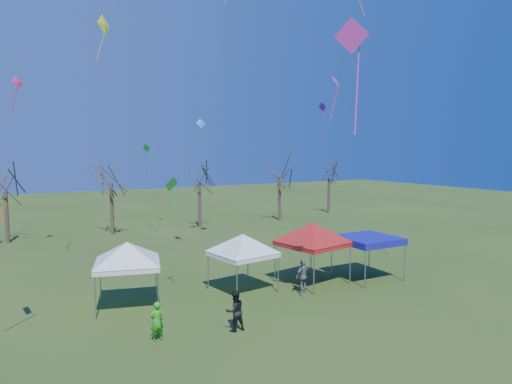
{
  "coord_description": "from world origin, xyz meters",
  "views": [
    {
      "loc": [
        -10.9,
        -17.83,
        7.73
      ],
      "look_at": [
        0.7,
        3.0,
        5.48
      ],
      "focal_mm": 32.0,
      "sensor_mm": 36.0,
      "label": 1
    }
  ],
  "objects_px": {
    "tree_4": "(280,165)",
    "person_dark": "(235,311)",
    "tree_1": "(4,173)",
    "tree_2": "(111,165)",
    "tent_blue": "(368,240)",
    "tent_red": "(313,227)",
    "tent_white_west": "(127,246)",
    "tree_5": "(329,166)",
    "tent_white_mid": "(243,238)",
    "tree_3": "(199,166)",
    "person_green": "(157,321)",
    "person_grey": "(303,276)"
  },
  "relations": [
    {
      "from": "tree_5",
      "to": "person_grey",
      "type": "bearing_deg",
      "value": -130.64
    },
    {
      "from": "tree_5",
      "to": "person_green",
      "type": "xyz_separation_m",
      "value": [
        -29.46,
        -26.39,
        -4.92
      ]
    },
    {
      "from": "tree_5",
      "to": "tent_white_mid",
      "type": "bearing_deg",
      "value": -136.36
    },
    {
      "from": "tree_2",
      "to": "person_green",
      "type": "xyz_separation_m",
      "value": [
        -3.37,
        -24.7,
        -5.48
      ]
    },
    {
      "from": "tent_white_mid",
      "to": "person_dark",
      "type": "height_order",
      "value": "tent_white_mid"
    },
    {
      "from": "tent_blue",
      "to": "tree_4",
      "type": "bearing_deg",
      "value": 71.14
    },
    {
      "from": "tent_blue",
      "to": "person_green",
      "type": "relative_size",
      "value": 2.02
    },
    {
      "from": "tree_1",
      "to": "person_green",
      "type": "distance_m",
      "value": 25.96
    },
    {
      "from": "tree_1",
      "to": "tent_red",
      "type": "relative_size",
      "value": 1.66
    },
    {
      "from": "tent_white_mid",
      "to": "tree_1",
      "type": "bearing_deg",
      "value": 117.81
    },
    {
      "from": "person_grey",
      "to": "tent_red",
      "type": "bearing_deg",
      "value": -154.02
    },
    {
      "from": "tree_5",
      "to": "tree_2",
      "type": "bearing_deg",
      "value": -176.3
    },
    {
      "from": "tree_3",
      "to": "tree_4",
      "type": "relative_size",
      "value": 1.0
    },
    {
      "from": "person_grey",
      "to": "tree_4",
      "type": "bearing_deg",
      "value": -132.19
    },
    {
      "from": "tree_1",
      "to": "tree_4",
      "type": "distance_m",
      "value": 26.13
    },
    {
      "from": "tree_1",
      "to": "person_green",
      "type": "bearing_deg",
      "value": -78.62
    },
    {
      "from": "tent_white_mid",
      "to": "tent_red",
      "type": "relative_size",
      "value": 0.9
    },
    {
      "from": "tree_5",
      "to": "tent_white_mid",
      "type": "height_order",
      "value": "tree_5"
    },
    {
      "from": "tree_2",
      "to": "tree_1",
      "type": "bearing_deg",
      "value": 178.15
    },
    {
      "from": "person_dark",
      "to": "tent_blue",
      "type": "bearing_deg",
      "value": -164.11
    },
    {
      "from": "tree_5",
      "to": "person_green",
      "type": "distance_m",
      "value": 39.86
    },
    {
      "from": "tree_3",
      "to": "person_dark",
      "type": "bearing_deg",
      "value": -108.9
    },
    {
      "from": "tree_1",
      "to": "tree_3",
      "type": "relative_size",
      "value": 0.95
    },
    {
      "from": "tent_white_mid",
      "to": "tent_red",
      "type": "bearing_deg",
      "value": -7.97
    },
    {
      "from": "tree_3",
      "to": "tent_white_mid",
      "type": "relative_size",
      "value": 1.93
    },
    {
      "from": "tent_white_west",
      "to": "tent_red",
      "type": "distance_m",
      "value": 10.34
    },
    {
      "from": "tent_white_mid",
      "to": "tent_red",
      "type": "distance_m",
      "value": 4.27
    },
    {
      "from": "tree_4",
      "to": "person_grey",
      "type": "xyz_separation_m",
      "value": [
        -12.37,
        -22.1,
        -5.15
      ]
    },
    {
      "from": "person_grey",
      "to": "person_green",
      "type": "bearing_deg",
      "value": 1.39
    },
    {
      "from": "tree_4",
      "to": "tent_white_west",
      "type": "height_order",
      "value": "tree_4"
    },
    {
      "from": "tree_2",
      "to": "person_dark",
      "type": "bearing_deg",
      "value": -90.36
    },
    {
      "from": "tree_2",
      "to": "tree_5",
      "type": "xyz_separation_m",
      "value": [
        26.09,
        1.69,
        -0.56
      ]
    },
    {
      "from": "tree_1",
      "to": "tree_2",
      "type": "distance_m",
      "value": 8.42
    },
    {
      "from": "tree_2",
      "to": "person_grey",
      "type": "height_order",
      "value": "tree_2"
    },
    {
      "from": "tent_white_west",
      "to": "person_green",
      "type": "distance_m",
      "value": 5.09
    },
    {
      "from": "tent_blue",
      "to": "tent_red",
      "type": "bearing_deg",
      "value": 166.58
    },
    {
      "from": "tree_4",
      "to": "person_dark",
      "type": "height_order",
      "value": "tree_4"
    },
    {
      "from": "tent_blue",
      "to": "person_dark",
      "type": "distance_m",
      "value": 11.05
    },
    {
      "from": "tree_1",
      "to": "person_dark",
      "type": "bearing_deg",
      "value": -72.15
    },
    {
      "from": "person_green",
      "to": "tree_5",
      "type": "bearing_deg",
      "value": -149.11
    },
    {
      "from": "tree_2",
      "to": "tent_white_west",
      "type": "xyz_separation_m",
      "value": [
        -3.42,
        -20.11,
        -3.27
      ]
    },
    {
      "from": "tree_4",
      "to": "tent_white_west",
      "type": "relative_size",
      "value": 1.92
    },
    {
      "from": "tree_5",
      "to": "person_green",
      "type": "relative_size",
      "value": 4.61
    },
    {
      "from": "person_dark",
      "to": "tree_2",
      "type": "bearing_deg",
      "value": -91.69
    },
    {
      "from": "person_green",
      "to": "person_grey",
      "type": "distance_m",
      "value": 9.0
    },
    {
      "from": "tree_1",
      "to": "person_green",
      "type": "height_order",
      "value": "tree_1"
    },
    {
      "from": "tree_2",
      "to": "tree_3",
      "type": "height_order",
      "value": "tree_2"
    },
    {
      "from": "tree_2",
      "to": "tent_red",
      "type": "distance_m",
      "value": 22.54
    },
    {
      "from": "tree_3",
      "to": "tent_blue",
      "type": "xyz_separation_m",
      "value": [
        1.91,
        -21.75,
        -3.75
      ]
    },
    {
      "from": "tree_1",
      "to": "tree_3",
      "type": "height_order",
      "value": "tree_3"
    }
  ]
}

